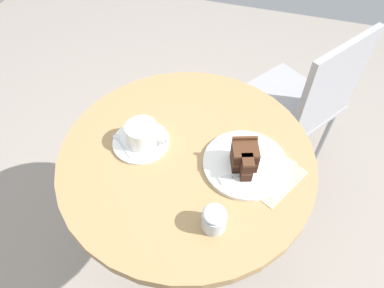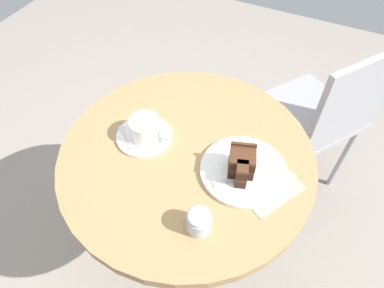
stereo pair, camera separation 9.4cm
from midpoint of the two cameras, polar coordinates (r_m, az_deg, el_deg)
ground_plane at (r=1.61m, az=-2.32°, el=-17.94°), size 4.40×4.40×0.01m
cafe_table at (r=1.07m, az=-3.34°, el=-5.81°), size 0.73×0.73×0.72m
saucer at (r=1.01m, az=-11.05°, el=0.39°), size 0.16×0.16×0.01m
coffee_cup at (r=0.98m, az=-10.92°, el=1.55°), size 0.12×0.09×0.06m
teaspoon at (r=1.01m, az=-14.49°, el=0.09°), size 0.08×0.07×0.00m
cake_plate at (r=0.94m, az=6.09°, el=-3.45°), size 0.23×0.23×0.01m
cake_slice at (r=0.90m, az=5.89°, el=-2.38°), size 0.08×0.10×0.08m
fork at (r=0.91m, az=4.94°, el=-5.34°), size 0.13×0.11×0.00m
napkin at (r=0.94m, az=9.14°, el=-4.35°), size 0.22×0.22×0.00m
cafe_chair at (r=1.48m, az=16.32°, el=6.69°), size 0.53×0.53×0.84m
sugar_pot at (r=0.82m, az=0.38°, el=-12.61°), size 0.06×0.06×0.07m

